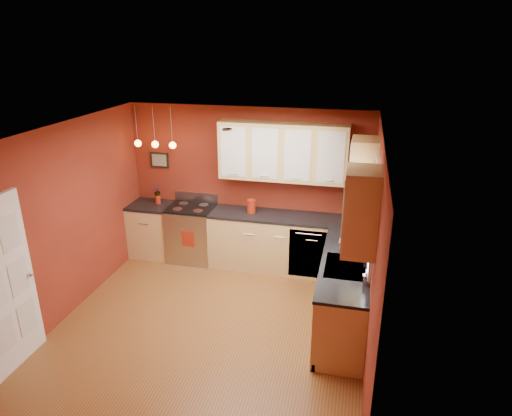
% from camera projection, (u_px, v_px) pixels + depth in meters
% --- Properties ---
extents(floor, '(4.20, 4.20, 0.00)m').
position_uv_depth(floor, '(211.00, 325.00, 6.12)').
color(floor, brown).
rests_on(floor, ground).
extents(ceiling, '(4.00, 4.20, 0.02)m').
position_uv_depth(ceiling, '(203.00, 133.00, 5.19)').
color(ceiling, silver).
rests_on(ceiling, wall_back).
extents(wall_back, '(4.00, 0.02, 2.60)m').
position_uv_depth(wall_back, '(248.00, 186.00, 7.56)').
color(wall_back, maroon).
rests_on(wall_back, floor).
extents(wall_front, '(4.00, 0.02, 2.60)m').
position_uv_depth(wall_front, '(124.00, 340.00, 3.74)').
color(wall_front, maroon).
rests_on(wall_front, floor).
extents(wall_left, '(0.02, 4.20, 2.60)m').
position_uv_depth(wall_left, '(65.00, 223.00, 6.08)').
color(wall_left, maroon).
rests_on(wall_left, floor).
extents(wall_right, '(0.02, 4.20, 2.60)m').
position_uv_depth(wall_right, '(373.00, 253.00, 5.23)').
color(wall_right, maroon).
rests_on(wall_right, floor).
extents(base_cabinets_back_left, '(0.70, 0.60, 0.90)m').
position_uv_depth(base_cabinets_back_left, '(153.00, 230.00, 7.94)').
color(base_cabinets_back_left, tan).
rests_on(base_cabinets_back_left, floor).
extents(base_cabinets_back_right, '(2.54, 0.60, 0.90)m').
position_uv_depth(base_cabinets_back_right, '(288.00, 244.00, 7.44)').
color(base_cabinets_back_right, tan).
rests_on(base_cabinets_back_right, floor).
extents(base_cabinets_right, '(0.60, 2.10, 0.90)m').
position_uv_depth(base_cabinets_right, '(343.00, 294.00, 6.00)').
color(base_cabinets_right, tan).
rests_on(base_cabinets_right, floor).
extents(counter_back_left, '(0.70, 0.62, 0.04)m').
position_uv_depth(counter_back_left, '(151.00, 205.00, 7.78)').
color(counter_back_left, black).
rests_on(counter_back_left, base_cabinets_back_left).
extents(counter_back_right, '(2.54, 0.62, 0.04)m').
position_uv_depth(counter_back_right, '(288.00, 217.00, 7.27)').
color(counter_back_right, black).
rests_on(counter_back_right, base_cabinets_back_right).
extents(counter_right, '(0.62, 2.10, 0.04)m').
position_uv_depth(counter_right, '(346.00, 262.00, 5.84)').
color(counter_right, black).
rests_on(counter_right, base_cabinets_right).
extents(gas_range, '(0.76, 0.64, 1.11)m').
position_uv_depth(gas_range, '(192.00, 233.00, 7.78)').
color(gas_range, '#AEAEB2').
rests_on(gas_range, floor).
extents(dishwasher_front, '(0.60, 0.02, 0.80)m').
position_uv_depth(dishwasher_front, '(308.00, 254.00, 7.09)').
color(dishwasher_front, '#AEAEB2').
rests_on(dishwasher_front, base_cabinets_back_right).
extents(sink, '(0.50, 0.70, 0.33)m').
position_uv_depth(sink, '(345.00, 268.00, 5.70)').
color(sink, '#929298').
rests_on(sink, counter_right).
extents(window, '(0.06, 1.02, 1.22)m').
position_uv_depth(window, '(373.00, 212.00, 5.37)').
color(window, white).
rests_on(window, wall_right).
extents(door_left_wall, '(0.12, 0.82, 2.05)m').
position_uv_depth(door_left_wall, '(5.00, 286.00, 5.08)').
color(door_left_wall, white).
rests_on(door_left_wall, floor).
extents(upper_cabinets_back, '(2.00, 0.35, 0.90)m').
position_uv_depth(upper_cabinets_back, '(283.00, 152.00, 7.04)').
color(upper_cabinets_back, tan).
rests_on(upper_cabinets_back, wall_back).
extents(upper_cabinets_right, '(0.35, 1.95, 0.90)m').
position_uv_depth(upper_cabinets_right, '(362.00, 190.00, 5.33)').
color(upper_cabinets_right, tan).
rests_on(upper_cabinets_right, wall_right).
extents(wall_picture, '(0.32, 0.03, 0.26)m').
position_uv_depth(wall_picture, '(160.00, 160.00, 7.75)').
color(wall_picture, black).
rests_on(wall_picture, wall_back).
extents(pendant_lights, '(0.71, 0.11, 0.66)m').
position_uv_depth(pendant_lights, '(155.00, 144.00, 7.30)').
color(pendant_lights, '#929298').
rests_on(pendant_lights, ceiling).
extents(red_canister, '(0.15, 0.15, 0.22)m').
position_uv_depth(red_canister, '(251.00, 206.00, 7.36)').
color(red_canister, maroon).
rests_on(red_canister, counter_back_right).
extents(red_vase, '(0.09, 0.09, 0.15)m').
position_uv_depth(red_vase, '(158.00, 199.00, 7.78)').
color(red_vase, maroon).
rests_on(red_vase, counter_back_left).
extents(flowers, '(0.12, 0.12, 0.19)m').
position_uv_depth(flowers, '(157.00, 191.00, 7.73)').
color(flowers, maroon).
rests_on(flowers, red_vase).
extents(coffee_maker, '(0.24, 0.24, 0.29)m').
position_uv_depth(coffee_maker, '(355.00, 214.00, 7.00)').
color(coffee_maker, black).
rests_on(coffee_maker, counter_back_right).
extents(soap_pump, '(0.09, 0.09, 0.18)m').
position_uv_depth(soap_pump, '(366.00, 277.00, 5.25)').
color(soap_pump, silver).
rests_on(soap_pump, counter_right).
extents(dish_towel, '(0.20, 0.01, 0.28)m').
position_uv_depth(dish_towel, '(188.00, 239.00, 7.45)').
color(dish_towel, maroon).
rests_on(dish_towel, gas_range).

